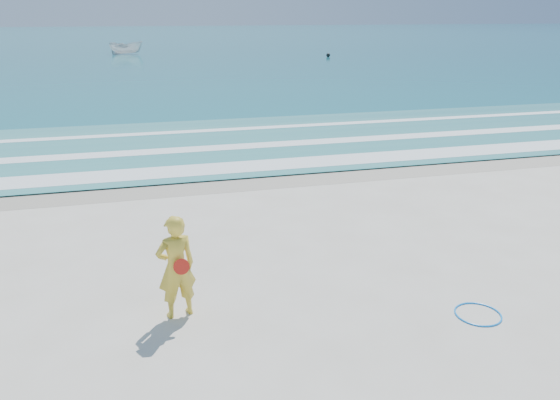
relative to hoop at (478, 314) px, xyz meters
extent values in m
plane|color=silver|center=(-2.91, 0.03, -0.01)|extent=(400.00, 400.00, 0.00)
cube|color=#B2A893|center=(-2.91, 9.03, -0.01)|extent=(400.00, 2.40, 0.00)
cube|color=#19727F|center=(-2.91, 105.03, 0.01)|extent=(400.00, 190.00, 0.04)
cube|color=#59B7AD|center=(-2.91, 14.03, 0.03)|extent=(400.00, 10.00, 0.01)
cube|color=white|center=(-2.91, 10.33, 0.04)|extent=(400.00, 1.40, 0.01)
cube|color=white|center=(-2.91, 13.23, 0.04)|extent=(400.00, 0.90, 0.01)
cube|color=white|center=(-2.91, 16.53, 0.04)|extent=(400.00, 0.60, 0.01)
torus|color=#0D89FA|center=(0.00, 0.00, 0.00)|extent=(0.81, 0.81, 0.03)
imported|color=silver|center=(-6.07, 64.20, 0.80)|extent=(4.20, 2.12, 1.55)
sphere|color=black|center=(16.33, 53.77, 0.25)|extent=(0.45, 0.45, 0.45)
imported|color=gold|center=(-5.06, 1.34, 0.91)|extent=(0.76, 0.59, 1.85)
cylinder|color=red|center=(-4.98, 1.16, 0.99)|extent=(0.27, 0.08, 0.27)
camera|label=1|loc=(-5.48, -7.19, 5.01)|focal=35.00mm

